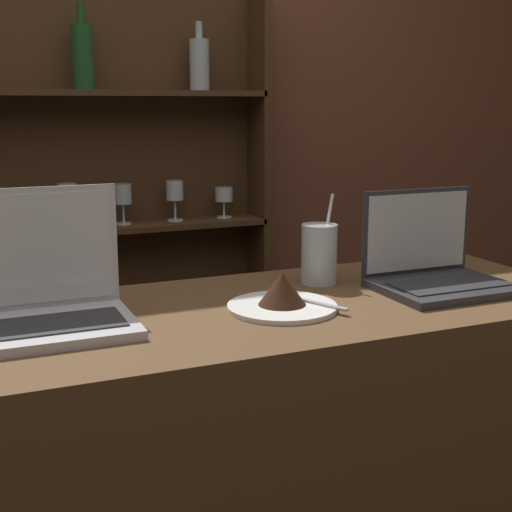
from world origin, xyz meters
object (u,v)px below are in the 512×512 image
Objects in this scene: laptop_far at (435,268)px; water_glass at (319,254)px; laptop_near at (47,296)px; cake_plate at (282,297)px.

water_glass is at bearing 147.89° from laptop_far.
laptop_near reaches higher than laptop_far.
laptop_far is 0.26m from water_glass.
cake_plate is 0.24m from water_glass.
laptop_near is 0.84m from laptop_far.
cake_plate is 1.08× the size of water_glass.
laptop_near reaches higher than cake_plate.
laptop_far is 0.39m from cake_plate.
laptop_far is (0.84, -0.05, -0.01)m from laptop_near.
laptop_near is 0.63m from water_glass.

